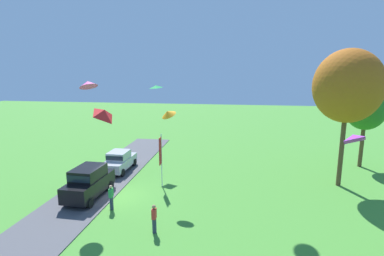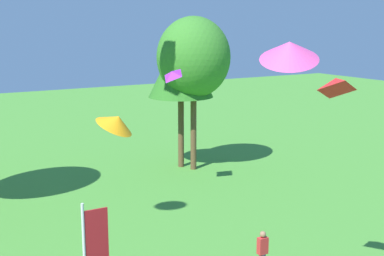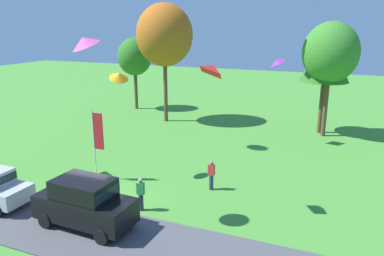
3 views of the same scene
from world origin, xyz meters
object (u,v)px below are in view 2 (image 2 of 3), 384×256
Objects in this scene: kite_delta_low_drifter at (116,122)px; tree_left_of_center at (181,65)px; person_watching_sky at (262,254)px; tree_far_right at (194,58)px; kite_diamond_near_flag at (335,84)px; kite_diamond_mid_center at (172,74)px; kite_delta_over_trees at (289,51)px.

tree_left_of_center is at bearing 55.27° from kite_delta_low_drifter.
person_watching_sky is 0.19× the size of tree_far_right.
kite_diamond_near_flag is 1.02× the size of kite_delta_low_drifter.
tree_left_of_center is (4.67, 14.27, 5.43)m from person_watching_sky.
kite_diamond_mid_center is at bearing 80.85° from person_watching_sky.
kite_diamond_near_flag is (0.82, -2.24, 6.13)m from person_watching_sky.
person_watching_sky is 1.56× the size of kite_diamond_near_flag.
tree_left_of_center reaches higher than kite_diamond_mid_center.
tree_far_right is 7.54× the size of kite_delta_over_trees.
person_watching_sky is 15.97m from tree_left_of_center.
kite_delta_low_drifter is 12.15m from kite_diamond_mid_center.
kite_diamond_near_flag is at bearing -103.13° from tree_left_of_center.
tree_left_of_center reaches higher than kite_diamond_near_flag.
tree_far_right is at bearing -67.69° from tree_left_of_center.
kite_delta_low_drifter is at bearing -124.73° from tree_left_of_center.
kite_diamond_near_flag reaches higher than kite_diamond_mid_center.
kite_delta_low_drifter reaches higher than person_watching_sky.
kite_diamond_mid_center is (-3.13, -4.71, -0.01)m from tree_left_of_center.
tree_left_of_center is 9.04× the size of kite_diamond_mid_center.
kite_diamond_mid_center is (-3.50, -3.82, -0.47)m from tree_far_right.
tree_far_right is 5.20m from kite_diamond_mid_center.
tree_left_of_center is 0.90× the size of tree_far_right.
tree_far_right is 9.99× the size of kite_diamond_mid_center.
kite_diamond_near_flag is 6.62m from kite_delta_low_drifter.
person_watching_sky is 7.61m from kite_delta_low_drifter.
tree_left_of_center is 7.57× the size of kite_diamond_near_flag.
tree_far_right reaches higher than kite_diamond_mid_center.
kite_delta_over_trees reaches higher than tree_left_of_center.
kite_delta_low_drifter is at bearing -125.24° from kite_diamond_mid_center.
kite_delta_low_drifter is (-10.14, -14.63, -0.15)m from tree_left_of_center.
tree_far_right is 8.53× the size of kite_delta_low_drifter.
kite_diamond_mid_center is (0.72, 11.80, -0.71)m from kite_diamond_near_flag.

